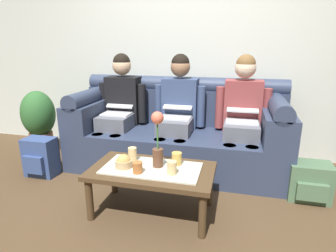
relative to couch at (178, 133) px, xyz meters
The scene contains 16 objects.
ground_plane 1.23m from the couch, 90.00° to the right, with size 14.00×14.00×0.00m, color #4C3823.
back_wall_patterned 1.20m from the couch, 90.00° to the left, with size 6.00×0.12×2.90m, color silver.
couch is the anchor object (origin of this frame).
person_left 0.73m from the couch, behind, with size 0.56×0.67×1.22m.
person_middle 0.29m from the couch, 90.00° to the right, with size 0.56×0.67×1.22m.
person_right 0.73m from the couch, ahead, with size 0.56×0.67×1.22m.
coffee_table 0.97m from the couch, 90.00° to the right, with size 0.97×0.54×0.39m.
flower_vase 0.97m from the couch, 87.52° to the right, with size 0.10×0.10×0.44m.
snack_bowl 1.04m from the couch, 101.78° to the right, with size 0.13×0.13×0.11m.
cup_near_left 0.89m from the couch, 78.51° to the right, with size 0.08×0.08×0.10m, color gold.
cup_near_right 0.90m from the couch, 102.36° to the right, with size 0.07×0.07×0.11m, color #DBB77A.
cup_far_center 1.09m from the couch, 93.84° to the right, with size 0.07×0.07×0.09m, color #B26633.
cup_far_left 1.06m from the couch, 80.26° to the right, with size 0.07×0.07×0.10m, color #DBB77A.
backpack_right 1.36m from the couch, 19.48° to the right, with size 0.35×0.28×0.33m.
backpack_left 1.46m from the couch, 155.14° to the right, with size 0.31×0.25×0.40m.
potted_plant 1.75m from the couch, behind, with size 0.40×0.40×0.78m.
Camera 1 is at (0.61, -1.72, 1.31)m, focal length 29.96 mm.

